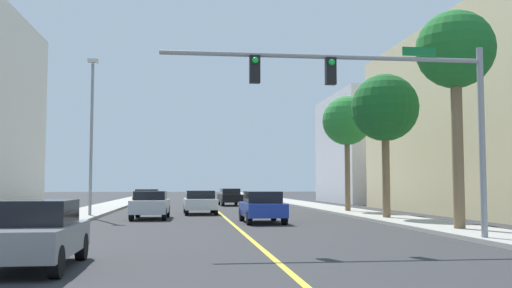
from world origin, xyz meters
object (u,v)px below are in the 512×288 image
object	(u,v)px
traffic_signal_mast	(384,94)
car_gray	(31,234)
palm_mid	(385,109)
car_yellow	(147,198)
palm_near	(455,53)
palm_far	(347,122)
car_white	(200,202)
car_silver	(151,204)
car_black	(230,197)
street_lamp	(92,128)
car_blue	(262,207)

from	to	relation	value
traffic_signal_mast	car_gray	xyz separation A→B (m)	(-9.39, -4.16, -3.86)
palm_mid	car_yellow	size ratio (longest dim) A/B	1.79
palm_near	car_yellow	bearing A→B (deg)	119.81
palm_far	car_white	world-z (taller)	palm_far
car_gray	car_white	world-z (taller)	car_gray
palm_near	car_silver	size ratio (longest dim) A/B	2.05
traffic_signal_mast	car_silver	world-z (taller)	traffic_signal_mast
palm_mid	car_black	bearing A→B (deg)	106.87
palm_near	car_gray	bearing A→B (deg)	-150.44
street_lamp	palm_far	world-z (taller)	street_lamp
car_white	car_gray	bearing A→B (deg)	-102.19
car_blue	car_black	xyz separation A→B (m)	(0.15, 22.11, -0.00)
palm_far	car_black	size ratio (longest dim) A/B	1.59
traffic_signal_mast	palm_near	size ratio (longest dim) A/B	1.23
palm_near	car_white	distance (m)	18.31
street_lamp	car_white	world-z (taller)	street_lamp
car_silver	car_gray	distance (m)	17.64
palm_far	car_black	bearing A→B (deg)	115.43
palm_far	car_yellow	xyz separation A→B (m)	(-13.07, 8.24, -5.06)
traffic_signal_mast	car_black	bearing A→B (deg)	94.30
palm_mid	car_gray	distance (m)	20.69
car_yellow	car_silver	bearing A→B (deg)	94.56
car_white	car_black	world-z (taller)	car_black
palm_mid	traffic_signal_mast	bearing A→B (deg)	-110.02
car_white	car_yellow	bearing A→B (deg)	112.33
street_lamp	car_blue	bearing A→B (deg)	-30.21
traffic_signal_mast	palm_mid	xyz separation A→B (m)	(3.96, 10.87, 1.06)
car_silver	car_black	bearing A→B (deg)	74.65
car_blue	car_black	world-z (taller)	car_blue
street_lamp	palm_mid	size ratio (longest dim) A/B	1.17
palm_far	car_yellow	bearing A→B (deg)	147.77
car_gray	car_black	world-z (taller)	same
car_silver	car_white	world-z (taller)	car_silver
car_gray	car_black	size ratio (longest dim) A/B	0.83
palm_near	car_black	distance (m)	29.66
palm_mid	car_black	size ratio (longest dim) A/B	1.58
car_blue	car_yellow	bearing A→B (deg)	110.14
palm_far	car_white	size ratio (longest dim) A/B	1.78
car_white	traffic_signal_mast	bearing A→B (deg)	-75.33
street_lamp	palm_near	world-z (taller)	street_lamp
palm_near	car_blue	distance (m)	10.94
traffic_signal_mast	palm_far	distance (m)	18.70
street_lamp	palm_far	size ratio (longest dim) A/B	1.17
car_gray	palm_mid	bearing A→B (deg)	-131.79
palm_mid	palm_far	world-z (taller)	palm_far
car_blue	car_silver	bearing A→B (deg)	144.54
car_silver	palm_far	bearing A→B (deg)	23.21
palm_near	palm_far	world-z (taller)	palm_near
car_blue	palm_near	bearing A→B (deg)	-43.72
traffic_signal_mast	car_blue	distance (m)	10.73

